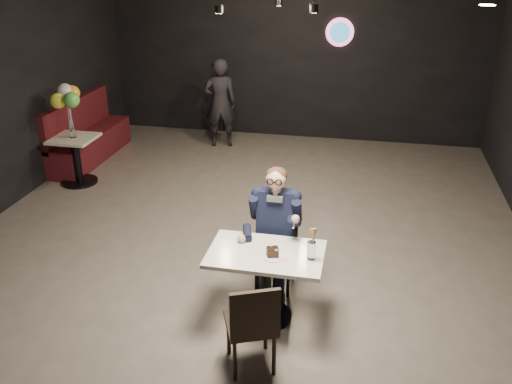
% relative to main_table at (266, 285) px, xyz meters
% --- Properties ---
extents(floor, '(9.00, 9.00, 0.00)m').
position_rel_main_table_xyz_m(floor, '(-0.55, 1.21, -0.38)').
color(floor, slate).
rests_on(floor, ground).
extents(wall_sign, '(0.50, 0.06, 0.50)m').
position_rel_main_table_xyz_m(wall_sign, '(0.25, 5.68, 1.62)').
color(wall_sign, pink).
rests_on(wall_sign, floor).
extents(main_table, '(1.10, 0.70, 0.75)m').
position_rel_main_table_xyz_m(main_table, '(0.00, 0.00, 0.00)').
color(main_table, silver).
rests_on(main_table, floor).
extents(chair_far, '(0.42, 0.46, 0.92)m').
position_rel_main_table_xyz_m(chair_far, '(0.00, 0.55, 0.09)').
color(chair_far, black).
rests_on(chair_far, floor).
extents(chair_near, '(0.57, 0.59, 0.92)m').
position_rel_main_table_xyz_m(chair_near, '(0.00, -0.69, 0.09)').
color(chair_near, black).
rests_on(chair_near, floor).
extents(seated_man, '(0.60, 0.80, 1.44)m').
position_rel_main_table_xyz_m(seated_man, '(0.00, 0.55, 0.34)').
color(seated_man, black).
rests_on(seated_man, floor).
extents(dessert_plate, '(0.21, 0.21, 0.01)m').
position_rel_main_table_xyz_m(dessert_plate, '(0.09, -0.08, 0.38)').
color(dessert_plate, white).
rests_on(dessert_plate, main_table).
extents(cake_slice, '(0.13, 0.12, 0.08)m').
position_rel_main_table_xyz_m(cake_slice, '(0.08, -0.07, 0.42)').
color(cake_slice, black).
rests_on(cake_slice, dessert_plate).
extents(mint_leaf, '(0.06, 0.04, 0.01)m').
position_rel_main_table_xyz_m(mint_leaf, '(0.12, -0.09, 0.47)').
color(mint_leaf, '#2C822A').
rests_on(mint_leaf, cake_slice).
extents(sundae_glass, '(0.08, 0.08, 0.18)m').
position_rel_main_table_xyz_m(sundae_glass, '(0.43, -0.03, 0.46)').
color(sundae_glass, silver).
rests_on(sundae_glass, main_table).
extents(wafer_cone, '(0.08, 0.08, 0.14)m').
position_rel_main_table_xyz_m(wafer_cone, '(0.45, -0.05, 0.62)').
color(wafer_cone, '#B07D48').
rests_on(wafer_cone, sundae_glass).
extents(booth_bench, '(0.53, 2.11, 1.05)m').
position_rel_main_table_xyz_m(booth_bench, '(-3.80, 3.73, 0.15)').
color(booth_bench, '#490F1B').
rests_on(booth_bench, floor).
extents(side_table, '(0.63, 0.63, 0.79)m').
position_rel_main_table_xyz_m(side_table, '(-3.50, 2.73, 0.02)').
color(side_table, silver).
rests_on(side_table, floor).
extents(balloon_vase, '(0.10, 0.10, 0.15)m').
position_rel_main_table_xyz_m(balloon_vase, '(-3.50, 2.73, 0.45)').
color(balloon_vase, silver).
rests_on(balloon_vase, side_table).
extents(balloon_bunch, '(0.42, 0.42, 0.70)m').
position_rel_main_table_xyz_m(balloon_bunch, '(-3.50, 2.73, 0.87)').
color(balloon_bunch, '#FCF635').
rests_on(balloon_bunch, balloon_vase).
extents(passerby, '(0.66, 0.52, 1.61)m').
position_rel_main_table_xyz_m(passerby, '(-1.77, 4.89, 0.43)').
color(passerby, black).
rests_on(passerby, floor).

